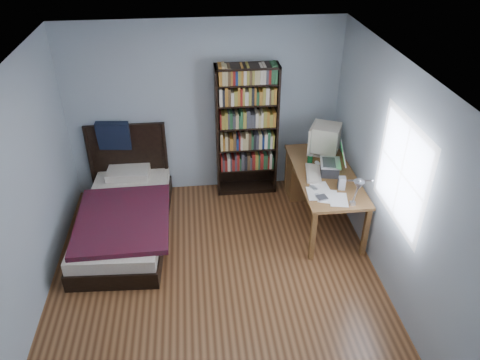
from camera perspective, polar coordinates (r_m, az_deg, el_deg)
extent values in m
plane|color=#502D17|center=(5.54, -2.86, -12.35)|extent=(4.20, 4.20, 0.00)
plane|color=white|center=(4.20, -3.78, 12.88)|extent=(4.20, 4.20, 0.00)
cube|color=#9AA7B4|center=(6.61, -4.37, 8.54)|extent=(3.80, 0.04, 2.50)
cube|color=#9AA7B4|center=(5.06, -25.29, -2.66)|extent=(0.04, 4.20, 2.50)
cube|color=#9AA7B4|center=(5.18, 18.22, -0.17)|extent=(0.04, 4.20, 2.50)
cube|color=white|center=(4.96, 19.11, 0.86)|extent=(0.01, 1.14, 1.14)
cube|color=white|center=(4.96, 19.04, 0.86)|extent=(0.01, 1.00, 1.00)
cube|color=brown|center=(6.18, 10.33, 0.68)|extent=(0.75, 1.67, 0.04)
cube|color=brown|center=(5.69, 8.87, -6.75)|extent=(0.06, 0.06, 0.69)
cube|color=brown|center=(5.88, 15.05, -6.17)|extent=(0.06, 0.06, 0.69)
cube|color=brown|center=(6.94, 5.79, 1.32)|extent=(0.06, 0.06, 0.69)
cube|color=brown|center=(7.10, 10.94, 1.59)|extent=(0.06, 0.06, 0.69)
cube|color=brown|center=(6.87, 8.72, 0.74)|extent=(0.69, 0.40, 0.68)
cube|color=beige|center=(6.60, 9.91, 3.20)|extent=(0.31, 0.29, 0.03)
cylinder|color=beige|center=(6.58, 9.94, 3.52)|extent=(0.09, 0.09, 0.06)
cube|color=beige|center=(6.49, 10.35, 5.13)|extent=(0.49, 0.48, 0.36)
cube|color=#BEB19E|center=(6.44, 8.74, 5.07)|extent=(0.19, 0.35, 0.37)
cube|color=#407BE6|center=(6.44, 8.62, 5.06)|extent=(0.13, 0.26, 0.24)
cube|color=#2D2D30|center=(6.13, 10.89, 1.38)|extent=(0.27, 0.30, 0.15)
cube|color=silver|center=(6.09, 10.97, 2.07)|extent=(0.32, 0.38, 0.02)
cube|color=#2D2D30|center=(6.08, 10.80, 2.16)|extent=(0.21, 0.29, 0.00)
cube|color=silver|center=(6.08, 12.51, 3.17)|extent=(0.15, 0.34, 0.24)
cube|color=#0CBF26|center=(6.07, 12.41, 3.17)|extent=(0.11, 0.28, 0.19)
cube|color=#99999E|center=(5.62, 13.57, -2.76)|extent=(0.06, 0.05, 0.04)
cylinder|color=#99999E|center=(5.46, 14.04, -1.32)|extent=(0.02, 0.14, 0.38)
cylinder|color=#99999E|center=(5.12, 14.43, -0.07)|extent=(0.16, 0.32, 0.19)
cone|color=#99999E|center=(4.96, 14.27, -0.66)|extent=(0.12, 0.12, 0.10)
cube|color=#BEB19E|center=(6.10, 8.93, 0.79)|extent=(0.26, 0.49, 0.04)
cube|color=#99999C|center=(5.85, 12.31, -0.37)|extent=(0.09, 0.09, 0.16)
cylinder|color=#063215|center=(6.32, 8.53, 2.50)|extent=(0.07, 0.07, 0.13)
ellipsoid|color=silver|center=(6.34, 9.39, 2.05)|extent=(0.07, 0.12, 0.04)
cube|color=silver|center=(5.82, 8.93, -0.95)|extent=(0.09, 0.12, 0.02)
cube|color=#99999C|center=(5.68, 9.44, -1.93)|extent=(0.06, 0.09, 0.02)
cube|color=#99999C|center=(5.65, 9.96, -2.17)|extent=(0.14, 0.14, 0.02)
cube|color=black|center=(6.59, -2.80, 5.74)|extent=(0.03, 0.30, 1.92)
cube|color=black|center=(6.68, 4.38, 6.08)|extent=(0.03, 0.30, 1.92)
cube|color=black|center=(6.27, 0.88, 13.70)|extent=(0.86, 0.30, 0.03)
cube|color=black|center=(7.08, 0.76, -0.84)|extent=(0.86, 0.30, 0.06)
cube|color=black|center=(6.75, 0.67, 6.44)|extent=(0.86, 0.02, 1.92)
cube|color=olive|center=(6.59, 0.84, 6.08)|extent=(0.78, 0.22, 1.72)
cube|color=black|center=(6.34, -13.78, -5.46)|extent=(1.18, 2.18, 0.22)
cube|color=beige|center=(6.23, -14.00, -4.07)|extent=(1.13, 2.11, 0.16)
cube|color=maroon|center=(5.95, -14.10, -4.70)|extent=(1.14, 1.39, 0.07)
cube|color=beige|center=(6.83, -13.47, 0.80)|extent=(0.60, 0.40, 0.12)
cube|color=black|center=(6.94, -13.44, 2.49)|extent=(1.12, 0.05, 1.10)
cylinder|color=black|center=(7.02, -17.74, 2.13)|extent=(0.06, 0.06, 1.10)
cylinder|color=black|center=(6.87, -9.08, 2.68)|extent=(0.06, 0.06, 1.10)
cube|color=black|center=(6.76, -15.15, 5.23)|extent=(0.46, 0.20, 0.43)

